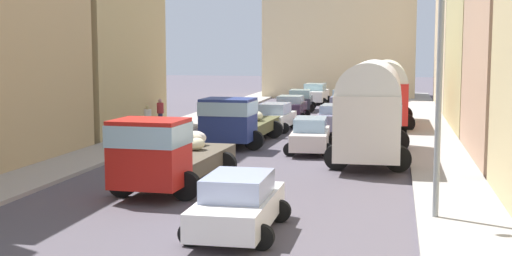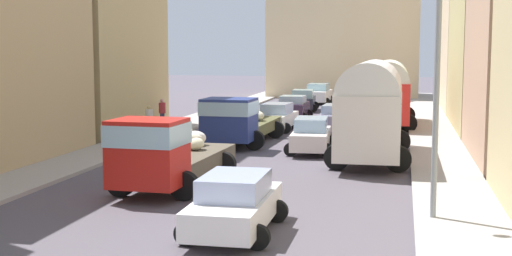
% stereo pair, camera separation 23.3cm
% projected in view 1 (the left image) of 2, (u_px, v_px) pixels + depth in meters
% --- Properties ---
extents(ground_plane, '(154.00, 154.00, 0.00)m').
position_uv_depth(ground_plane, '(294.00, 134.00, 37.53)').
color(ground_plane, '#504952').
extents(sidewalk_left, '(2.50, 70.00, 0.14)m').
position_uv_depth(sidewalk_left, '(166.00, 130.00, 38.95)').
color(sidewalk_left, '#A49B91').
rests_on(sidewalk_left, ground).
extents(sidewalk_right, '(2.50, 70.00, 0.14)m').
position_uv_depth(sidewalk_right, '(432.00, 137.00, 36.08)').
color(sidewalk_right, '#9A9692').
rests_on(sidewalk_right, ground).
extents(building_left_2, '(5.85, 9.87, 14.18)m').
position_uv_depth(building_left_2, '(89.00, 3.00, 37.79)').
color(building_left_2, tan).
rests_on(building_left_2, ground).
extents(building_right_3, '(5.94, 12.35, 10.95)m').
position_uv_depth(building_right_3, '(507.00, 34.00, 39.35)').
color(building_right_3, tan).
rests_on(building_right_3, ground).
extents(building_right_4, '(5.78, 13.74, 12.70)m').
position_uv_depth(building_right_4, '(479.00, 25.00, 52.22)').
color(building_right_4, beige).
rests_on(building_right_4, ground).
extents(distant_church, '(13.98, 7.60, 20.53)m').
position_uv_depth(distant_church, '(341.00, 27.00, 66.15)').
color(distant_church, beige).
rests_on(distant_church, ground).
extents(parked_bus_0, '(3.31, 8.31, 4.13)m').
position_uv_depth(parked_bus_0, '(371.00, 106.00, 28.67)').
color(parked_bus_0, silver).
rests_on(parked_bus_0, ground).
extents(parked_bus_1, '(3.31, 8.26, 3.92)m').
position_uv_depth(parked_bus_1, '(386.00, 91.00, 41.02)').
color(parked_bus_1, red).
rests_on(parked_bus_1, ground).
extents(cargo_truck_0, '(3.20, 6.92, 2.51)m').
position_uv_depth(cargo_truck_0, '(167.00, 153.00, 22.56)').
color(cargo_truck_0, red).
rests_on(cargo_truck_0, ground).
extents(cargo_truck_1, '(3.33, 7.43, 2.38)m').
position_uv_depth(cargo_truck_1, '(237.00, 121.00, 33.08)').
color(cargo_truck_1, navy).
rests_on(cargo_truck_1, ground).
extents(car_0, '(2.38, 4.15, 1.56)m').
position_uv_depth(car_0, '(275.00, 117.00, 39.15)').
color(car_0, silver).
rests_on(car_0, ground).
extents(car_1, '(2.35, 3.61, 1.58)m').
position_uv_depth(car_1, '(290.00, 108.00, 45.07)').
color(car_1, '#2D1D31').
rests_on(car_1, ground).
extents(car_2, '(2.45, 3.98, 1.58)m').
position_uv_depth(car_2, '(300.00, 100.00, 51.54)').
color(car_2, '#252630').
rests_on(car_2, ground).
extents(car_3, '(2.49, 4.46, 1.69)m').
position_uv_depth(car_3, '(315.00, 94.00, 58.08)').
color(car_3, silver).
rests_on(car_3, ground).
extents(car_4, '(2.32, 4.26, 1.51)m').
position_uv_depth(car_4, '(238.00, 204.00, 17.44)').
color(car_4, white).
rests_on(car_4, ground).
extents(car_5, '(2.32, 4.31, 1.56)m').
position_uv_depth(car_5, '(310.00, 135.00, 31.04)').
color(car_5, beige).
rests_on(car_5, ground).
extents(car_6, '(2.44, 4.26, 1.55)m').
position_uv_depth(car_6, '(336.00, 118.00, 38.21)').
color(car_6, slate).
rests_on(car_6, ground).
extents(car_7, '(2.46, 3.78, 1.56)m').
position_uv_depth(car_7, '(344.00, 100.00, 52.12)').
color(car_7, slate).
rests_on(car_7, ground).
extents(pedestrian_1, '(0.40, 0.40, 1.77)m').
position_uv_depth(pedestrian_1, '(160.00, 112.00, 39.61)').
color(pedestrian_1, '#2D3053').
rests_on(pedestrian_1, ground).
extents(pedestrian_2, '(0.55, 0.55, 1.78)m').
position_uv_depth(pedestrian_2, '(148.00, 120.00, 35.09)').
color(pedestrian_2, '#22304A').
rests_on(pedestrian_2, ground).
extents(streetlamp_near, '(2.00, 0.28, 6.59)m').
position_uv_depth(streetlamp_near, '(429.00, 74.00, 18.30)').
color(streetlamp_near, gray).
rests_on(streetlamp_near, ground).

